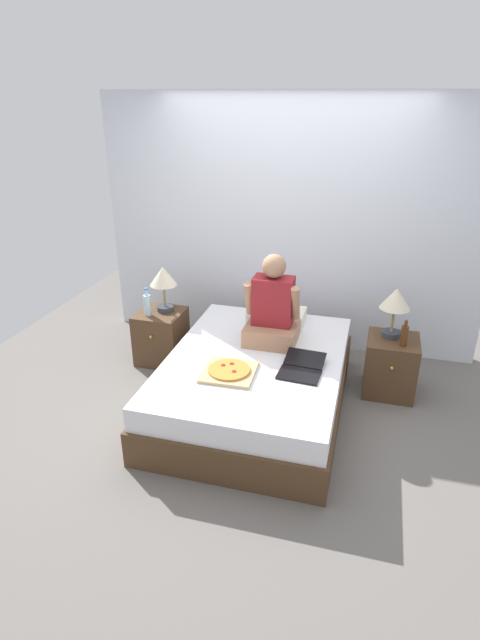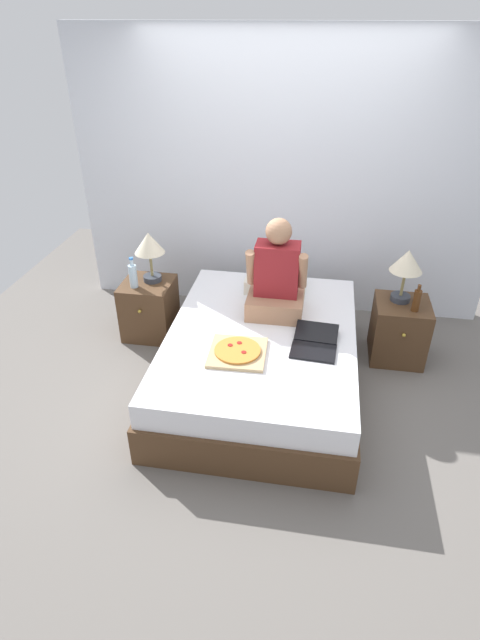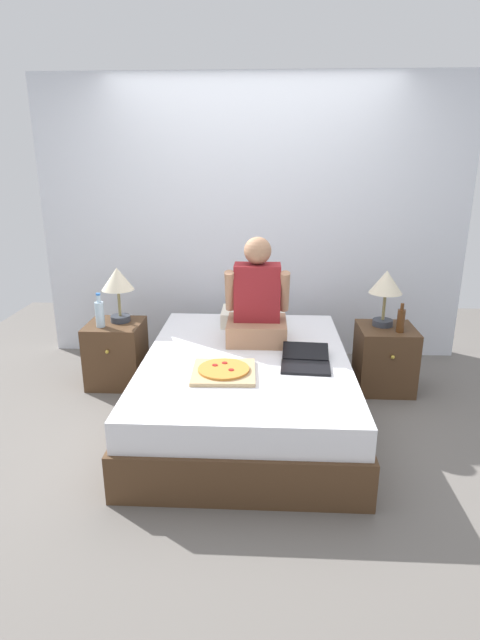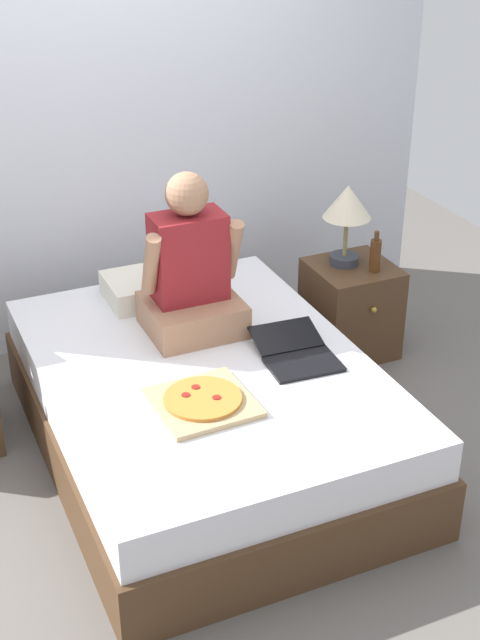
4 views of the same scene
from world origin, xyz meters
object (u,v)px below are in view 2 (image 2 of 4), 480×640
lamp_on_left_nightstand (149,246)px  lamp_on_right_nightstand (407,265)px  beer_bottle (417,300)px  laptop (314,345)px  bed (261,358)px  nightstand_left (150,308)px  nightstand_right (399,330)px  water_bottle (133,275)px  person_seated (277,279)px  pizza_box (237,352)px

lamp_on_left_nightstand → lamp_on_right_nightstand: same height
lamp_on_left_nightstand → beer_bottle: (2.23, -0.15, -0.23)m
lamp_on_left_nightstand → laptop: bearing=-27.2°
bed → nightstand_left: size_ratio=3.83×
nightstand_right → laptop: size_ratio=1.20×
nightstand_left → water_bottle: (-0.08, -0.09, 0.37)m
bed → laptop: (0.40, -0.14, 0.27)m
bed → person_seated: bearing=78.6°
lamp_on_left_nightstand → nightstand_right: lamp_on_left_nightstand is taller
water_bottle → beer_bottle: size_ratio=1.20×
lamp_on_left_nightstand → pizza_box: 1.35m
bed → nightstand_right: (1.10, 0.56, 0.02)m
lamp_on_left_nightstand → pizza_box: bearing=-45.0°
beer_bottle → person_seated: 1.12m
lamp_on_left_nightstand → water_bottle: bearing=-130.6°
laptop → person_seated: bearing=125.7°
water_bottle → beer_bottle: bearing=-0.2°
bed → beer_bottle: 1.31m
person_seated → laptop: size_ratio=1.79×
bed → laptop: laptop is taller
water_bottle → nightstand_right: 2.31m
nightstand_left → laptop: 1.67m
lamp_on_left_nightstand → person_seated: bearing=-14.2°
nightstand_left → laptop: bearing=-25.0°
bed → water_bottle: water_bottle is taller
beer_bottle → pizza_box: 1.52m
laptop → lamp_on_right_nightstand: bearing=48.3°
nightstand_left → nightstand_right: size_ratio=1.00×
bed → lamp_on_left_nightstand: 1.37m
water_bottle → nightstand_right: bearing=2.3°
bed → water_bottle: (-1.18, 0.47, 0.39)m
bed → lamp_on_left_nightstand: lamp_on_left_nightstand is taller
nightstand_right → person_seated: 1.18m
nightstand_right → lamp_on_right_nightstand: bearing=120.9°
lamp_on_left_nightstand → water_bottle: (-0.12, -0.14, -0.22)m
beer_bottle → person_seated: size_ratio=0.29×
bed → pizza_box: (-0.13, -0.31, 0.27)m
pizza_box → nightstand_left: bearing=137.8°
bed → person_seated: (0.07, 0.33, 0.53)m
lamp_on_right_nightstand → pizza_box: lamp_on_right_nightstand is taller
water_bottle → lamp_on_right_nightstand: size_ratio=0.61×
lamp_on_right_nightstand → bed: bearing=-150.2°
lamp_on_right_nightstand → laptop: (-0.67, -0.75, -0.34)m
lamp_on_right_nightstand → laptop: size_ratio=1.03×
lamp_on_left_nightstand → person_seated: 1.16m
nightstand_left → lamp_on_left_nightstand: size_ratio=1.16×
bed → beer_bottle: size_ratio=8.70×
lamp_on_left_nightstand → nightstand_left: bearing=-128.6°
lamp_on_right_nightstand → person_seated: bearing=-164.1°
nightstand_right → bed: bearing=-152.9°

